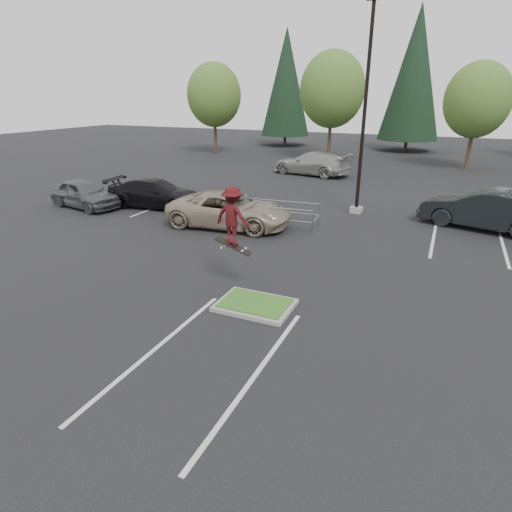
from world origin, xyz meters
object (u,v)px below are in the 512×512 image
at_px(car_l_black, 155,193).
at_px(car_far_silver, 313,163).
at_px(car_r_charc, 486,209).
at_px(decid_b, 332,92).
at_px(car_l_grey, 84,194).
at_px(light_pole, 364,123).
at_px(decid_a, 214,97).
at_px(conif_a, 286,83).
at_px(cart_corral, 267,211).
at_px(conif_b, 414,74).
at_px(decid_c, 477,102).
at_px(car_l_tan, 229,210).
at_px(skateboarder, 233,217).

xyz_separation_m(car_l_black, car_far_silver, (5.00, 13.32, 0.10)).
bearing_deg(car_far_silver, car_r_charc, 59.41).
bearing_deg(decid_b, car_l_grey, -107.66).
relative_size(light_pole, car_l_grey, 2.25).
bearing_deg(light_pole, decid_a, 135.75).
height_order(decid_a, conif_a, conif_a).
xyz_separation_m(cart_corral, car_far_silver, (-2.06, 14.03, 0.18)).
distance_m(conif_b, car_far_silver, 20.39).
distance_m(decid_c, car_l_tan, 25.52).
relative_size(conif_b, cart_corral, 3.62).
height_order(decid_c, car_far_silver, decid_c).
height_order(decid_c, car_r_charc, decid_c).
relative_size(conif_b, car_r_charc, 2.57).
distance_m(light_pole, car_l_tan, 8.01).
relative_size(light_pole, decid_a, 1.14).
bearing_deg(conif_a, light_pole, -62.62).
bearing_deg(car_l_black, decid_a, 12.87).
height_order(light_pole, car_r_charc, light_pole).
relative_size(car_l_black, car_l_grey, 1.18).
xyz_separation_m(decid_a, conif_a, (4.01, 9.97, 1.52)).
bearing_deg(decid_b, light_pole, -70.65).
xyz_separation_m(conif_b, car_l_black, (-10.00, -31.82, -7.07)).
height_order(light_pole, car_l_black, light_pole).
relative_size(conif_b, skateboarder, 6.79).
height_order(car_l_tan, car_l_grey, car_l_tan).
distance_m(light_pole, decid_b, 19.70).
xyz_separation_m(decid_a, car_l_grey, (4.51, -23.03, -4.82)).
bearing_deg(decid_b, car_r_charc, -56.69).
height_order(decid_b, car_l_grey, decid_b).
xyz_separation_m(conif_a, conif_b, (14.00, 0.50, 0.75)).
xyz_separation_m(decid_a, decid_c, (24.00, -0.20, -0.33)).
xyz_separation_m(car_l_tan, car_r_charc, (11.00, 4.50, 0.12)).
relative_size(conif_b, car_l_black, 2.72).
xyz_separation_m(decid_c, car_far_silver, (-10.99, -7.83, -4.38)).
bearing_deg(decid_a, conif_b, 30.17).
bearing_deg(decid_b, decid_c, -3.34).
bearing_deg(conif_b, cart_corral, -95.17).
relative_size(cart_corral, car_far_silver, 0.67).
height_order(decid_c, conif_a, conif_a).
distance_m(decid_b, conif_a, 12.43).
relative_size(car_l_black, car_r_charc, 0.95).
distance_m(decid_a, car_r_charc, 31.08).
distance_m(car_l_grey, car_far_silver, 17.24).
bearing_deg(conif_a, car_l_tan, -73.94).
bearing_deg(decid_a, light_pole, -44.25).
relative_size(decid_b, conif_a, 0.74).
bearing_deg(car_r_charc, cart_corral, -53.53).
relative_size(skateboarder, car_l_black, 0.40).
distance_m(decid_c, skateboarder, 29.85).
bearing_deg(skateboarder, car_far_silver, -73.32).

